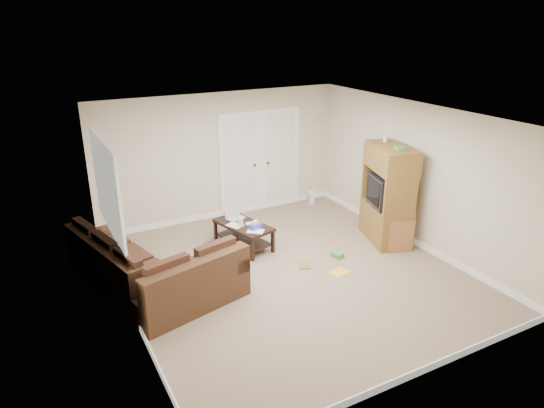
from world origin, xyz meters
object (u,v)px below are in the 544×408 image
sectional_sofa (150,275)px  side_cabinet (396,230)px  tv_armoire (388,194)px  coffee_table (243,234)px

sectional_sofa → side_cabinet: (4.21, -0.51, 0.03)m
sectional_sofa → tv_armoire: 4.31m
tv_armoire → side_cabinet: (-0.06, -0.35, -0.55)m
sectional_sofa → tv_armoire: size_ratio=1.42×
sectional_sofa → coffee_table: (1.86, 0.77, -0.06)m
sectional_sofa → coffee_table: size_ratio=2.24×
tv_armoire → side_cabinet: bearing=-82.2°
sectional_sofa → tv_armoire: (4.27, -0.16, 0.58)m
sectional_sofa → coffee_table: sectional_sofa is taller
sectional_sofa → side_cabinet: 4.24m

